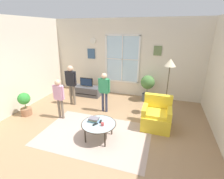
# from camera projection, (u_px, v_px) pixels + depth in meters

# --- Properties ---
(ground_plane) EXTENTS (6.49, 6.45, 0.02)m
(ground_plane) POSITION_uv_depth(u_px,v_px,m) (96.00, 133.00, 4.39)
(ground_plane) COLOR #9E7A56
(back_wall) EXTENTS (5.89, 0.17, 2.98)m
(back_wall) POSITION_uv_depth(u_px,v_px,m) (125.00, 58.00, 6.53)
(back_wall) COLOR beige
(back_wall) RESTS_ON ground_plane
(area_rug) EXTENTS (2.81, 1.84, 0.01)m
(area_rug) POSITION_uv_depth(u_px,v_px,m) (95.00, 134.00, 4.32)
(area_rug) COLOR tan
(area_rug) RESTS_ON ground_plane
(tv_stand) EXTENTS (1.14, 0.48, 0.38)m
(tv_stand) POSITION_uv_depth(u_px,v_px,m) (87.00, 91.00, 6.79)
(tv_stand) COLOR #4C4C51
(tv_stand) RESTS_ON ground_plane
(television) EXTENTS (0.53, 0.08, 0.36)m
(television) POSITION_uv_depth(u_px,v_px,m) (86.00, 82.00, 6.66)
(television) COLOR #4C4C4C
(television) RESTS_ON tv_stand
(armchair) EXTENTS (0.76, 0.74, 0.87)m
(armchair) POSITION_uv_depth(u_px,v_px,m) (156.00, 116.00, 4.56)
(armchair) COLOR yellow
(armchair) RESTS_ON ground_plane
(coffee_table) EXTENTS (0.86, 0.86, 0.43)m
(coffee_table) POSITION_uv_depth(u_px,v_px,m) (99.00, 124.00, 4.04)
(coffee_table) COLOR #99B2B7
(coffee_table) RESTS_ON ground_plane
(book_stack) EXTENTS (0.27, 0.18, 0.10)m
(book_stack) POSITION_uv_depth(u_px,v_px,m) (94.00, 120.00, 4.10)
(book_stack) COLOR #758FBF
(book_stack) RESTS_ON coffee_table
(cup) EXTENTS (0.07, 0.07, 0.08)m
(cup) POSITION_uv_depth(u_px,v_px,m) (103.00, 124.00, 3.92)
(cup) COLOR #BF3F3F
(cup) RESTS_ON coffee_table
(remote_near_books) EXTENTS (0.07, 0.14, 0.02)m
(remote_near_books) POSITION_uv_depth(u_px,v_px,m) (101.00, 121.00, 4.09)
(remote_near_books) COLOR black
(remote_near_books) RESTS_ON coffee_table
(remote_near_cup) EXTENTS (0.11, 0.14, 0.02)m
(remote_near_cup) POSITION_uv_depth(u_px,v_px,m) (95.00, 124.00, 3.97)
(remote_near_cup) COLOR black
(remote_near_cup) RESTS_ON coffee_table
(person_black_shirt) EXTENTS (0.43, 0.20, 1.43)m
(person_black_shirt) POSITION_uv_depth(u_px,v_px,m) (71.00, 81.00, 5.74)
(person_black_shirt) COLOR #726656
(person_black_shirt) RESTS_ON ground_plane
(person_pink_shirt) EXTENTS (0.37, 0.17, 1.23)m
(person_pink_shirt) POSITION_uv_depth(u_px,v_px,m) (59.00, 95.00, 4.85)
(person_pink_shirt) COLOR #726656
(person_pink_shirt) RESTS_ON ground_plane
(person_green_shirt) EXTENTS (0.39, 0.18, 1.31)m
(person_green_shirt) POSITION_uv_depth(u_px,v_px,m) (104.00, 88.00, 5.26)
(person_green_shirt) COLOR #333851
(person_green_shirt) RESTS_ON ground_plane
(potted_plant_by_window) EXTENTS (0.51, 0.51, 0.99)m
(potted_plant_by_window) POSITION_uv_depth(u_px,v_px,m) (147.00, 85.00, 6.16)
(potted_plant_by_window) COLOR #4C565B
(potted_plant_by_window) RESTS_ON ground_plane
(potted_plant_corner) EXTENTS (0.37, 0.37, 0.75)m
(potted_plant_corner) POSITION_uv_depth(u_px,v_px,m) (25.00, 103.00, 5.16)
(potted_plant_corner) COLOR #9E6B4C
(potted_plant_corner) RESTS_ON ground_plane
(floor_lamp) EXTENTS (0.32, 0.32, 1.80)m
(floor_lamp) POSITION_uv_depth(u_px,v_px,m) (170.00, 69.00, 4.78)
(floor_lamp) COLOR black
(floor_lamp) RESTS_ON ground_plane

